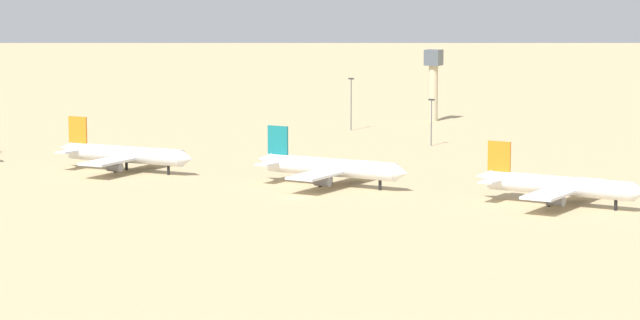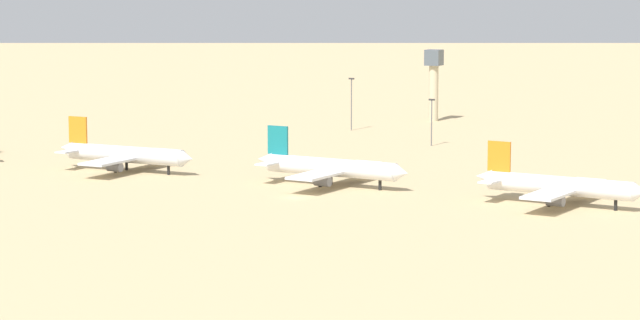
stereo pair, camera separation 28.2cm
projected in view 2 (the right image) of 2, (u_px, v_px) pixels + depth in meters
ground at (296, 198)px, 313.85m from camera, size 4000.00×4000.00×0.00m
parked_jet_orange_1 at (124, 154)px, 354.69m from camera, size 40.42×33.86×13.38m
parked_jet_teal_2 at (330, 167)px, 330.79m from camera, size 40.97×34.54×13.53m
parked_jet_orange_3 at (558, 186)px, 303.15m from camera, size 39.79×33.64×13.14m
control_tower at (434, 78)px, 474.07m from camera, size 5.20×5.20×24.27m
light_pole_mid at (432, 118)px, 406.71m from camera, size 1.80×0.50×13.77m
light_pole_east at (351, 100)px, 446.43m from camera, size 1.80×0.50×16.84m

